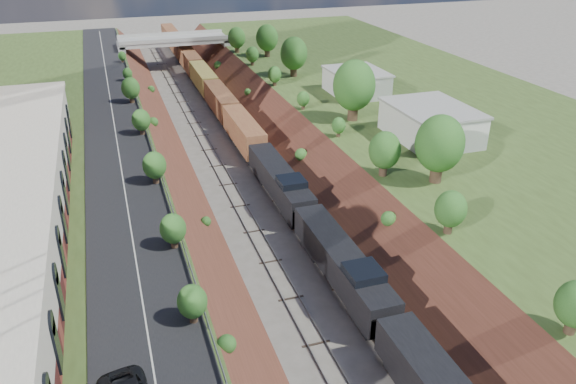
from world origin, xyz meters
name	(u,v)px	position (x,y,z in m)	size (l,w,h in m)	color
platform_right	(454,129)	(33.00, 60.00, 2.50)	(44.00, 180.00, 5.00)	#394E20
embankment_left	(159,183)	(-11.00, 60.00, 0.00)	(7.07, 180.00, 7.07)	brown
embankment_right	(317,162)	(11.00, 60.00, 0.00)	(7.07, 180.00, 7.07)	brown
rail_left_track	(223,174)	(-2.60, 60.00, 0.09)	(1.58, 180.00, 0.18)	gray
rail_right_track	(260,169)	(2.60, 60.00, 0.09)	(1.58, 180.00, 0.18)	gray
road	(118,151)	(-15.50, 60.00, 5.05)	(8.00, 180.00, 0.10)	black
guardrail	(152,144)	(-11.40, 59.80, 5.55)	(0.10, 171.00, 0.70)	#99999E
overpass	(174,46)	(0.00, 122.00, 4.92)	(24.50, 8.30, 7.40)	gray
white_building_near	(431,124)	(23.50, 52.00, 7.00)	(9.00, 12.00, 4.00)	silver
white_building_far	(356,83)	(23.00, 74.00, 6.80)	(8.00, 10.00, 3.60)	silver
tree_right_large	(440,144)	(17.00, 40.00, 9.38)	(5.25, 5.25, 7.61)	#473323
tree_left_crest	(211,340)	(-11.80, 20.00, 7.04)	(2.45, 2.45, 3.55)	#473323
freight_train	(222,103)	(2.60, 83.49, 2.58)	(3.01, 153.33, 4.55)	black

